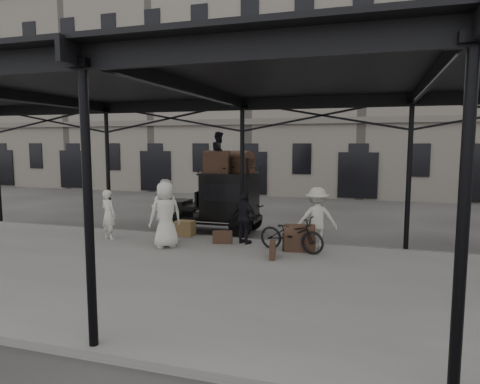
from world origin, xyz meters
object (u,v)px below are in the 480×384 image
at_px(bicycle, 291,234).
at_px(steamer_trunk_roof_near, 217,164).
at_px(porter_official, 245,218).
at_px(steamer_trunk_platform, 299,239).
at_px(taxi, 221,200).
at_px(porter_left, 108,215).

relative_size(bicycle, steamer_trunk_roof_near, 2.19).
distance_m(porter_official, steamer_trunk_platform, 1.83).
bearing_deg(bicycle, porter_official, 85.51).
relative_size(taxi, steamer_trunk_platform, 4.18).
xyz_separation_m(taxi, porter_left, (-2.89, -2.66, -0.25)).
bearing_deg(porter_left, taxi, -119.24).
bearing_deg(steamer_trunk_platform, porter_left, 171.75).
relative_size(taxi, porter_official, 2.28).
distance_m(porter_left, porter_official, 4.40).
bearing_deg(porter_official, steamer_trunk_roof_near, -26.54).
bearing_deg(bicycle, porter_left, 105.36).
height_order(taxi, bicycle, taxi).
height_order(porter_left, steamer_trunk_roof_near, steamer_trunk_roof_near).
xyz_separation_m(taxi, bicycle, (3.00, -2.47, -0.54)).
distance_m(porter_official, bicycle, 1.64).
height_order(porter_left, steamer_trunk_platform, porter_left).
xyz_separation_m(porter_left, steamer_trunk_roof_near, (2.81, 2.41, 1.56)).
relative_size(taxi, porter_left, 2.28).
bearing_deg(taxi, porter_left, -137.38).
height_order(porter_official, steamer_trunk_roof_near, steamer_trunk_roof_near).
bearing_deg(porter_left, steamer_trunk_roof_near, -121.22).
bearing_deg(steamer_trunk_roof_near, porter_official, -58.04).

